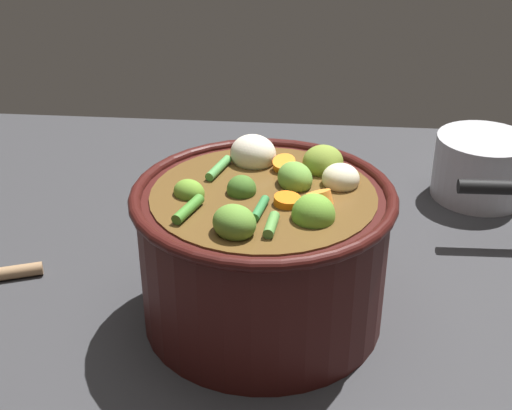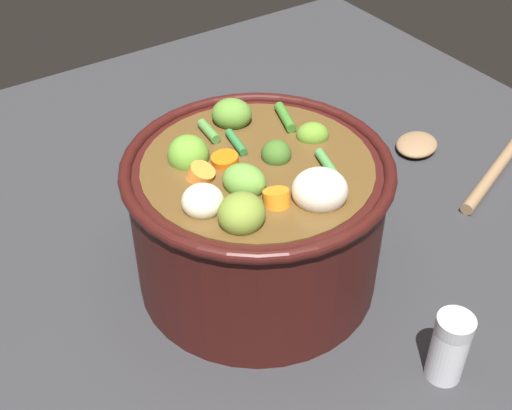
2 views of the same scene
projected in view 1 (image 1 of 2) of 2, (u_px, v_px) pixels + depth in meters
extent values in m
plane|color=#2D2D30|center=(263.00, 315.00, 0.77)|extent=(1.10, 1.10, 0.00)
cylinder|color=#38110F|center=(263.00, 258.00, 0.73)|extent=(0.25, 0.25, 0.15)
torus|color=#38110F|center=(263.00, 195.00, 0.70)|extent=(0.26, 0.26, 0.01)
cylinder|color=brown|center=(263.00, 253.00, 0.73)|extent=(0.22, 0.22, 0.14)
ellipsoid|color=#639A2F|center=(313.00, 215.00, 0.65)|extent=(0.06, 0.06, 0.04)
ellipsoid|color=olive|center=(189.00, 192.00, 0.70)|extent=(0.04, 0.04, 0.03)
ellipsoid|color=olive|center=(323.00, 162.00, 0.74)|extent=(0.06, 0.06, 0.04)
ellipsoid|color=#3F6925|center=(241.00, 190.00, 0.70)|extent=(0.03, 0.03, 0.03)
ellipsoid|color=#64973A|center=(295.00, 178.00, 0.71)|extent=(0.05, 0.05, 0.03)
ellipsoid|color=#598930|center=(234.00, 223.00, 0.63)|extent=(0.05, 0.05, 0.03)
cylinder|color=orange|center=(285.00, 167.00, 0.75)|extent=(0.03, 0.03, 0.02)
cylinder|color=orange|center=(287.00, 202.00, 0.68)|extent=(0.03, 0.03, 0.01)
cylinder|color=orange|center=(320.00, 200.00, 0.68)|extent=(0.04, 0.04, 0.02)
ellipsoid|color=beige|center=(341.00, 179.00, 0.71)|extent=(0.05, 0.05, 0.03)
ellipsoid|color=beige|center=(253.00, 154.00, 0.76)|extent=(0.07, 0.07, 0.04)
cylinder|color=#4B8D45|center=(219.00, 168.00, 0.74)|extent=(0.02, 0.05, 0.01)
cylinder|color=#50883C|center=(271.00, 225.00, 0.64)|extent=(0.01, 0.04, 0.01)
cylinder|color=#3E7D29|center=(188.00, 209.00, 0.66)|extent=(0.02, 0.05, 0.01)
cylinder|color=#2F753A|center=(257.00, 208.00, 0.66)|extent=(0.02, 0.04, 0.01)
cylinder|color=silver|center=(221.00, 198.00, 0.94)|extent=(0.03, 0.03, 0.06)
cylinder|color=#B7B7BC|center=(221.00, 172.00, 0.92)|extent=(0.03, 0.03, 0.01)
cylinder|color=#ADADB2|center=(481.00, 167.00, 0.99)|extent=(0.13, 0.13, 0.09)
cylinder|color=black|center=(507.00, 188.00, 0.87)|extent=(0.12, 0.02, 0.02)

